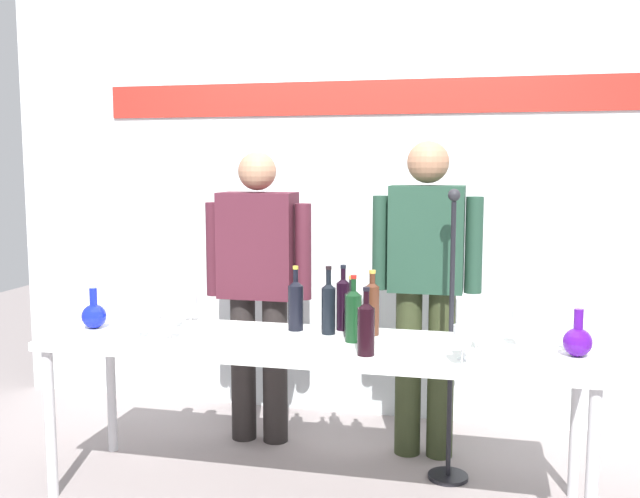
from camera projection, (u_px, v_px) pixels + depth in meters
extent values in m
plane|color=gray|center=(313.00, 496.00, 3.38)|extent=(10.00, 10.00, 0.00)
cube|color=silver|center=(360.00, 174.00, 4.38)|extent=(4.62, 0.10, 3.00)
cube|color=red|center=(359.00, 97.00, 4.26)|extent=(3.23, 0.01, 0.20)
cube|color=silver|center=(313.00, 345.00, 3.29)|extent=(2.51, 0.66, 0.04)
cylinder|color=silver|center=(50.00, 423.00, 3.34)|extent=(0.05, 0.05, 0.71)
cylinder|color=silver|center=(592.00, 474.00, 2.79)|extent=(0.05, 0.05, 0.71)
cylinder|color=silver|center=(111.00, 387.00, 3.88)|extent=(0.05, 0.05, 0.71)
cylinder|color=silver|center=(576.00, 424.00, 3.33)|extent=(0.05, 0.05, 0.71)
sphere|color=#1220BB|center=(94.00, 316.00, 3.53)|extent=(0.12, 0.12, 0.12)
cylinder|color=#1220BB|center=(93.00, 297.00, 3.52)|extent=(0.04, 0.04, 0.09)
sphere|color=#4A108B|center=(578.00, 342.00, 3.02)|extent=(0.12, 0.12, 0.12)
cylinder|color=#4A108B|center=(579.00, 320.00, 3.01)|extent=(0.04, 0.04, 0.09)
cylinder|color=black|center=(243.00, 368.00, 4.05)|extent=(0.14, 0.14, 0.82)
cylinder|color=black|center=(275.00, 370.00, 4.01)|extent=(0.14, 0.14, 0.82)
cube|color=#491C29|center=(258.00, 245.00, 3.95)|extent=(0.42, 0.22, 0.58)
cylinder|color=#491C29|center=(214.00, 249.00, 4.01)|extent=(0.09, 0.09, 0.52)
cylinder|color=#491C29|center=(303.00, 252.00, 3.89)|extent=(0.09, 0.09, 0.52)
sphere|color=#A17358|center=(257.00, 171.00, 3.90)|extent=(0.21, 0.21, 0.21)
cylinder|color=#30381F|center=(408.00, 372.00, 3.84)|extent=(0.14, 0.14, 0.90)
cylinder|color=#30381F|center=(441.00, 375.00, 3.80)|extent=(0.14, 0.14, 0.90)
cube|color=#203F2F|center=(427.00, 239.00, 3.73)|extent=(0.38, 0.22, 0.55)
cylinder|color=#203F2F|center=(381.00, 243.00, 3.79)|extent=(0.09, 0.09, 0.50)
cylinder|color=#203F2F|center=(474.00, 245.00, 3.68)|extent=(0.09, 0.09, 0.50)
sphere|color=#9B6D51|center=(428.00, 162.00, 3.68)|extent=(0.22, 0.22, 0.22)
cylinder|color=black|center=(296.00, 308.00, 3.49)|extent=(0.08, 0.08, 0.22)
cone|color=black|center=(296.00, 283.00, 3.48)|extent=(0.08, 0.08, 0.03)
cylinder|color=black|center=(296.00, 278.00, 3.47)|extent=(0.02, 0.02, 0.08)
cylinder|color=gold|center=(296.00, 268.00, 3.47)|extent=(0.03, 0.03, 0.02)
cylinder|color=black|center=(328.00, 311.00, 3.41)|extent=(0.07, 0.07, 0.22)
cone|color=black|center=(329.00, 285.00, 3.40)|extent=(0.07, 0.07, 0.03)
cylinder|color=black|center=(329.00, 279.00, 3.40)|extent=(0.02, 0.02, 0.09)
cylinder|color=black|center=(329.00, 268.00, 3.39)|extent=(0.03, 0.03, 0.02)
cylinder|color=black|center=(353.00, 319.00, 3.26)|extent=(0.07, 0.07, 0.22)
cone|color=black|center=(354.00, 292.00, 3.25)|extent=(0.07, 0.07, 0.03)
cylinder|color=black|center=(354.00, 287.00, 3.25)|extent=(0.02, 0.02, 0.08)
cylinder|color=#AE1A15|center=(354.00, 277.00, 3.24)|extent=(0.03, 0.03, 0.02)
cylinder|color=#492617|center=(372.00, 311.00, 3.39)|extent=(0.07, 0.07, 0.23)
cone|color=#492617|center=(372.00, 284.00, 3.38)|extent=(0.07, 0.07, 0.03)
cylinder|color=#492617|center=(372.00, 280.00, 3.38)|extent=(0.03, 0.03, 0.06)
cylinder|color=gold|center=(372.00, 272.00, 3.37)|extent=(0.03, 0.03, 0.02)
cylinder|color=black|center=(366.00, 332.00, 3.03)|extent=(0.07, 0.07, 0.20)
cone|color=black|center=(366.00, 305.00, 3.02)|extent=(0.07, 0.07, 0.03)
cylinder|color=black|center=(366.00, 300.00, 3.02)|extent=(0.03, 0.03, 0.07)
cylinder|color=black|center=(366.00, 289.00, 3.01)|extent=(0.03, 0.03, 0.02)
cylinder|color=black|center=(352.00, 315.00, 3.36)|extent=(0.07, 0.07, 0.20)
cone|color=black|center=(352.00, 291.00, 3.35)|extent=(0.07, 0.07, 0.03)
cylinder|color=black|center=(352.00, 286.00, 3.35)|extent=(0.03, 0.03, 0.07)
cylinder|color=gold|center=(352.00, 277.00, 3.34)|extent=(0.03, 0.03, 0.02)
cylinder|color=black|center=(343.00, 306.00, 3.49)|extent=(0.07, 0.07, 0.23)
cone|color=black|center=(343.00, 281.00, 3.48)|extent=(0.07, 0.07, 0.03)
cylinder|color=black|center=(343.00, 276.00, 3.48)|extent=(0.02, 0.02, 0.07)
cylinder|color=black|center=(343.00, 267.00, 3.47)|extent=(0.03, 0.03, 0.02)
cylinder|color=white|center=(172.00, 329.00, 3.52)|extent=(0.06, 0.06, 0.00)
cylinder|color=white|center=(172.00, 322.00, 3.52)|extent=(0.01, 0.01, 0.07)
cylinder|color=white|center=(171.00, 306.00, 3.51)|extent=(0.07, 0.07, 0.09)
cylinder|color=white|center=(191.00, 321.00, 3.69)|extent=(0.06, 0.06, 0.00)
cylinder|color=white|center=(191.00, 316.00, 3.69)|extent=(0.01, 0.01, 0.06)
cylinder|color=white|center=(190.00, 303.00, 3.68)|extent=(0.07, 0.07, 0.08)
cylinder|color=white|center=(170.00, 340.00, 3.29)|extent=(0.06, 0.06, 0.00)
cylinder|color=white|center=(170.00, 334.00, 3.29)|extent=(0.01, 0.01, 0.06)
cylinder|color=white|center=(169.00, 319.00, 3.28)|extent=(0.06, 0.06, 0.08)
cylinder|color=white|center=(138.00, 339.00, 3.32)|extent=(0.05, 0.05, 0.00)
cylinder|color=white|center=(138.00, 332.00, 3.31)|extent=(0.01, 0.01, 0.07)
cylinder|color=white|center=(137.00, 317.00, 3.30)|extent=(0.06, 0.06, 0.07)
cylinder|color=white|center=(162.00, 320.00, 3.72)|extent=(0.05, 0.05, 0.00)
cylinder|color=white|center=(162.00, 314.00, 3.72)|extent=(0.01, 0.01, 0.07)
cylinder|color=white|center=(162.00, 300.00, 3.71)|extent=(0.07, 0.07, 0.08)
cylinder|color=white|center=(476.00, 349.00, 3.14)|extent=(0.05, 0.05, 0.00)
cylinder|color=white|center=(476.00, 342.00, 3.14)|extent=(0.01, 0.01, 0.06)
cylinder|color=white|center=(476.00, 327.00, 3.13)|extent=(0.06, 0.06, 0.07)
cylinder|color=white|center=(517.00, 346.00, 3.18)|extent=(0.06, 0.06, 0.00)
cylinder|color=white|center=(518.00, 338.00, 3.18)|extent=(0.01, 0.01, 0.07)
cylinder|color=white|center=(518.00, 321.00, 3.17)|extent=(0.06, 0.06, 0.09)
cylinder|color=white|center=(464.00, 359.00, 2.98)|extent=(0.06, 0.06, 0.00)
cylinder|color=white|center=(464.00, 350.00, 2.97)|extent=(0.01, 0.01, 0.07)
cylinder|color=white|center=(465.00, 334.00, 2.97)|extent=(0.06, 0.06, 0.07)
cylinder|color=white|center=(462.00, 365.00, 2.89)|extent=(0.06, 0.06, 0.00)
cylinder|color=white|center=(462.00, 356.00, 2.88)|extent=(0.01, 0.01, 0.08)
cylinder|color=white|center=(462.00, 336.00, 2.87)|extent=(0.07, 0.07, 0.09)
cylinder|color=black|center=(448.00, 476.00, 3.57)|extent=(0.20, 0.20, 0.02)
cylinder|color=black|center=(451.00, 343.00, 3.49)|extent=(0.02, 0.02, 1.38)
sphere|color=#232328|center=(454.00, 195.00, 3.40)|extent=(0.06, 0.06, 0.06)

